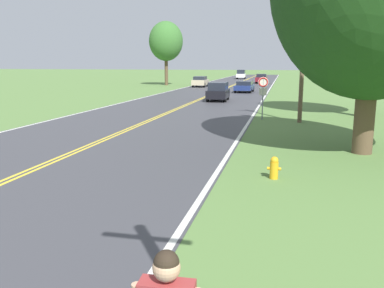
{
  "coord_description": "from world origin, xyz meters",
  "views": [
    {
      "loc": [
        7.74,
        0.51,
        3.35
      ],
      "look_at": [
        5.14,
        11.93,
        1.01
      ],
      "focal_mm": 38.0,
      "sensor_mm": 36.0,
      "label": 1
    }
  ],
  "objects_px": {
    "tree_mid_treeline": "(368,7)",
    "fire_hydrant": "(274,167)",
    "tree_behind_sign": "(166,41)",
    "car_black_hatchback_approaching": "(218,91)",
    "traffic_sign": "(263,88)",
    "car_champagne_sedan_mid_far": "(200,81)",
    "car_white_suv_distant": "(241,74)",
    "car_dark_blue_sedan_mid_near": "(245,86)",
    "car_maroon_sedan_receding": "(261,78)"
  },
  "relations": [
    {
      "from": "car_black_hatchback_approaching",
      "to": "car_champagne_sedan_mid_far",
      "type": "height_order",
      "value": "car_black_hatchback_approaching"
    },
    {
      "from": "car_dark_blue_sedan_mid_near",
      "to": "car_maroon_sedan_receding",
      "type": "height_order",
      "value": "car_maroon_sedan_receding"
    },
    {
      "from": "fire_hydrant",
      "to": "car_black_hatchback_approaching",
      "type": "height_order",
      "value": "car_black_hatchback_approaching"
    },
    {
      "from": "tree_mid_treeline",
      "to": "car_champagne_sedan_mid_far",
      "type": "height_order",
      "value": "tree_mid_treeline"
    },
    {
      "from": "fire_hydrant",
      "to": "tree_behind_sign",
      "type": "xyz_separation_m",
      "value": [
        -17.49,
        48.27,
        6.17
      ]
    },
    {
      "from": "fire_hydrant",
      "to": "traffic_sign",
      "type": "bearing_deg",
      "value": 94.79
    },
    {
      "from": "car_dark_blue_sedan_mid_near",
      "to": "car_maroon_sedan_receding",
      "type": "bearing_deg",
      "value": -179.94
    },
    {
      "from": "traffic_sign",
      "to": "tree_mid_treeline",
      "type": "xyz_separation_m",
      "value": [
        5.97,
        3.25,
        4.81
      ]
    },
    {
      "from": "tree_mid_treeline",
      "to": "car_dark_blue_sedan_mid_near",
      "type": "height_order",
      "value": "tree_mid_treeline"
    },
    {
      "from": "fire_hydrant",
      "to": "car_dark_blue_sedan_mid_near",
      "type": "height_order",
      "value": "car_dark_blue_sedan_mid_near"
    },
    {
      "from": "fire_hydrant",
      "to": "car_champagne_sedan_mid_far",
      "type": "distance_m",
      "value": 46.54
    },
    {
      "from": "fire_hydrant",
      "to": "tree_behind_sign",
      "type": "distance_m",
      "value": 51.71
    },
    {
      "from": "car_maroon_sedan_receding",
      "to": "car_white_suv_distant",
      "type": "bearing_deg",
      "value": -163.89
    },
    {
      "from": "tree_behind_sign",
      "to": "car_maroon_sedan_receding",
      "type": "xyz_separation_m",
      "value": [
        13.78,
        9.18,
        -5.7
      ]
    },
    {
      "from": "tree_behind_sign",
      "to": "car_champagne_sedan_mid_far",
      "type": "bearing_deg",
      "value": -28.27
    },
    {
      "from": "car_dark_blue_sedan_mid_near",
      "to": "car_maroon_sedan_receding",
      "type": "relative_size",
      "value": 1.07
    },
    {
      "from": "tree_behind_sign",
      "to": "car_dark_blue_sedan_mid_near",
      "type": "xyz_separation_m",
      "value": [
        13.1,
        -12.51,
        -5.82
      ]
    },
    {
      "from": "car_maroon_sedan_receding",
      "to": "tree_mid_treeline",
      "type": "bearing_deg",
      "value": 11.48
    },
    {
      "from": "traffic_sign",
      "to": "car_white_suv_distant",
      "type": "height_order",
      "value": "traffic_sign"
    },
    {
      "from": "car_black_hatchback_approaching",
      "to": "car_white_suv_distant",
      "type": "xyz_separation_m",
      "value": [
        -3.41,
        51.2,
        0.14
      ]
    },
    {
      "from": "car_black_hatchback_approaching",
      "to": "car_champagne_sedan_mid_far",
      "type": "relative_size",
      "value": 0.97
    },
    {
      "from": "car_champagne_sedan_mid_far",
      "to": "fire_hydrant",
      "type": "bearing_deg",
      "value": -166.6
    },
    {
      "from": "car_champagne_sedan_mid_far",
      "to": "car_white_suv_distant",
      "type": "bearing_deg",
      "value": -5.7
    },
    {
      "from": "traffic_sign",
      "to": "car_maroon_sedan_receding",
      "type": "distance_m",
      "value": 44.9
    },
    {
      "from": "car_dark_blue_sedan_mid_near",
      "to": "fire_hydrant",
      "type": "bearing_deg",
      "value": 8.85
    },
    {
      "from": "traffic_sign",
      "to": "car_champagne_sedan_mid_far",
      "type": "xyz_separation_m",
      "value": [
        -10.49,
        32.43,
        -1.13
      ]
    },
    {
      "from": "car_dark_blue_sedan_mid_near",
      "to": "car_white_suv_distant",
      "type": "xyz_separation_m",
      "value": [
        -4.64,
        39.81,
        0.32
      ]
    },
    {
      "from": "tree_behind_sign",
      "to": "tree_mid_treeline",
      "type": "height_order",
      "value": "tree_mid_treeline"
    },
    {
      "from": "traffic_sign",
      "to": "tree_behind_sign",
      "type": "xyz_separation_m",
      "value": [
        -16.43,
        35.62,
        4.59
      ]
    },
    {
      "from": "traffic_sign",
      "to": "car_black_hatchback_approaching",
      "type": "distance_m",
      "value": 12.63
    },
    {
      "from": "traffic_sign",
      "to": "tree_behind_sign",
      "type": "distance_m",
      "value": 39.5
    },
    {
      "from": "car_dark_blue_sedan_mid_near",
      "to": "car_champagne_sedan_mid_far",
      "type": "xyz_separation_m",
      "value": [
        -7.16,
        9.32,
        0.1
      ]
    },
    {
      "from": "tree_mid_treeline",
      "to": "car_dark_blue_sedan_mid_near",
      "type": "relative_size",
      "value": 2.34
    },
    {
      "from": "traffic_sign",
      "to": "car_black_hatchback_approaching",
      "type": "xyz_separation_m",
      "value": [
        -4.57,
        11.73,
        -1.05
      ]
    },
    {
      "from": "traffic_sign",
      "to": "car_champagne_sedan_mid_far",
      "type": "relative_size",
      "value": 0.61
    },
    {
      "from": "tree_mid_treeline",
      "to": "fire_hydrant",
      "type": "bearing_deg",
      "value": -107.16
    },
    {
      "from": "car_black_hatchback_approaching",
      "to": "car_white_suv_distant",
      "type": "bearing_deg",
      "value": -178.51
    },
    {
      "from": "tree_mid_treeline",
      "to": "car_champagne_sedan_mid_far",
      "type": "relative_size",
      "value": 2.44
    },
    {
      "from": "tree_mid_treeline",
      "to": "car_champagne_sedan_mid_far",
      "type": "distance_m",
      "value": 34.03
    },
    {
      "from": "car_dark_blue_sedan_mid_near",
      "to": "car_maroon_sedan_receding",
      "type": "distance_m",
      "value": 21.7
    },
    {
      "from": "tree_mid_treeline",
      "to": "car_white_suv_distant",
      "type": "relative_size",
      "value": 2.49
    },
    {
      "from": "traffic_sign",
      "to": "tree_mid_treeline",
      "type": "relative_size",
      "value": 0.25
    },
    {
      "from": "car_white_suv_distant",
      "to": "traffic_sign",
      "type": "bearing_deg",
      "value": -174.64
    },
    {
      "from": "car_maroon_sedan_receding",
      "to": "car_white_suv_distant",
      "type": "height_order",
      "value": "car_white_suv_distant"
    },
    {
      "from": "tree_behind_sign",
      "to": "car_black_hatchback_approaching",
      "type": "distance_m",
      "value": 27.26
    },
    {
      "from": "car_dark_blue_sedan_mid_near",
      "to": "car_champagne_sedan_mid_far",
      "type": "bearing_deg",
      "value": -140.59
    },
    {
      "from": "car_champagne_sedan_mid_far",
      "to": "car_white_suv_distant",
      "type": "distance_m",
      "value": 30.6
    },
    {
      "from": "tree_behind_sign",
      "to": "car_maroon_sedan_receding",
      "type": "height_order",
      "value": "tree_behind_sign"
    },
    {
      "from": "car_dark_blue_sedan_mid_near",
      "to": "car_champagne_sedan_mid_far",
      "type": "distance_m",
      "value": 11.75
    },
    {
      "from": "car_black_hatchback_approaching",
      "to": "car_dark_blue_sedan_mid_near",
      "type": "bearing_deg",
      "value": 171.49
    }
  ]
}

